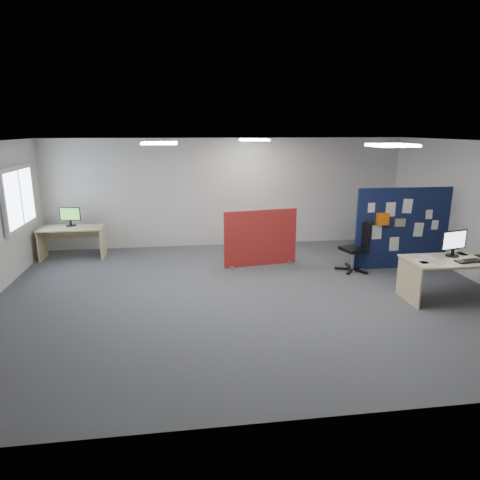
{
  "coord_description": "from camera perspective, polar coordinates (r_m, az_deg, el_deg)",
  "views": [
    {
      "loc": [
        -1.16,
        -7.18,
        2.91
      ],
      "look_at": [
        -0.15,
        0.08,
        1.0
      ],
      "focal_mm": 32.0,
      "sensor_mm": 36.0,
      "label": 1
    }
  ],
  "objects": [
    {
      "name": "wall_front",
      "position": [
        4.16,
        8.97,
        -7.59
      ],
      "size": [
        9.0,
        0.02,
        2.7
      ],
      "primitive_type": "cube",
      "color": "silver",
      "rests_on": "floor"
    },
    {
      "name": "monitor_main",
      "position": [
        8.37,
        26.63,
        -0.25
      ],
      "size": [
        0.53,
        0.22,
        0.47
      ],
      "rotation": [
        0.0,
        0.0,
        0.23
      ],
      "color": "black",
      "rests_on": "main_desk"
    },
    {
      "name": "floor",
      "position": [
        7.83,
        1.2,
        -7.21
      ],
      "size": [
        9.0,
        9.0,
        0.0
      ],
      "primitive_type": "plane",
      "color": "#4D5055",
      "rests_on": "ground"
    },
    {
      "name": "wall_back",
      "position": [
        10.85,
        -1.68,
        6.33
      ],
      "size": [
        9.0,
        0.02,
        2.7
      ],
      "primitive_type": "cube",
      "color": "silver",
      "rests_on": "floor"
    },
    {
      "name": "window",
      "position": [
        9.84,
        -27.36,
        5.03
      ],
      "size": [
        0.06,
        1.7,
        1.3
      ],
      "color": "white",
      "rests_on": "wall_left"
    },
    {
      "name": "ceiling",
      "position": [
        7.28,
        1.32,
        12.95
      ],
      "size": [
        9.0,
        7.0,
        0.02
      ],
      "primitive_type": "cube",
      "color": "white",
      "rests_on": "wall_back"
    },
    {
      "name": "monitor_second",
      "position": [
        10.61,
        -21.72,
        3.02
      ],
      "size": [
        0.48,
        0.22,
        0.44
      ],
      "rotation": [
        0.0,
        0.0,
        -0.17
      ],
      "color": "black",
      "rests_on": "second_desk"
    },
    {
      "name": "ceiling_lights",
      "position": [
        7.99,
        2.96,
        12.87
      ],
      "size": [
        4.1,
        4.1,
        0.04
      ],
      "color": "white",
      "rests_on": "ceiling"
    },
    {
      "name": "office_chair",
      "position": [
        9.27,
        15.48,
        -0.32
      ],
      "size": [
        0.71,
        0.68,
        1.07
      ],
      "rotation": [
        0.0,
        0.0,
        0.3
      ],
      "color": "black",
      "rests_on": "floor"
    },
    {
      "name": "main_desk",
      "position": [
        8.4,
        26.95,
        -3.25
      ],
      "size": [
        1.87,
        0.83,
        0.73
      ],
      "color": "#D8C08A",
      "rests_on": "floor"
    },
    {
      "name": "second_desk",
      "position": [
        10.58,
        -21.44,
        0.65
      ],
      "size": [
        1.41,
        0.71,
        0.73
      ],
      "color": "#D8C08A",
      "rests_on": "floor"
    },
    {
      "name": "desk_papers",
      "position": [
        8.26,
        26.11,
        -2.21
      ],
      "size": [
        1.47,
        0.83,
        0.0
      ],
      "color": "white",
      "rests_on": "main_desk"
    },
    {
      "name": "keyboard",
      "position": [
        8.21,
        28.19,
        -2.49
      ],
      "size": [
        0.47,
        0.22,
        0.02
      ],
      "primitive_type": "cube",
      "rotation": [
        0.0,
        0.0,
        0.1
      ],
      "color": "black",
      "rests_on": "main_desk"
    },
    {
      "name": "red_divider",
      "position": [
        9.28,
        2.77,
        0.2
      ],
      "size": [
        1.63,
        0.3,
        1.23
      ],
      "rotation": [
        0.0,
        0.0,
        0.15
      ],
      "color": "#A22D14",
      "rests_on": "floor"
    },
    {
      "name": "navy_divider",
      "position": [
        9.69,
        20.85,
        1.46
      ],
      "size": [
        2.1,
        0.3,
        1.73
      ],
      "color": "#101A3C",
      "rests_on": "floor"
    }
  ]
}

